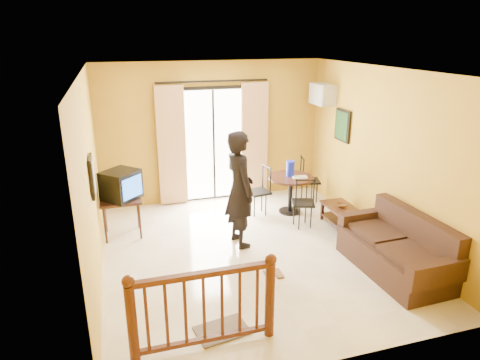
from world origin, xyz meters
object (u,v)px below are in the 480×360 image
object	(u,v)px
dining_table	(291,184)
sofa	(398,251)
coffee_table	(341,213)
television	(121,185)
standing_person	(240,189)

from	to	relation	value
dining_table	sofa	size ratio (longest dim) A/B	0.47
coffee_table	dining_table	bearing A→B (deg)	125.68
television	sofa	world-z (taller)	television
dining_table	standing_person	world-z (taller)	standing_person
dining_table	coffee_table	world-z (taller)	dining_table
dining_table	sofa	distance (m)	2.55
dining_table	coffee_table	bearing A→B (deg)	-54.32
coffee_table	sofa	bearing A→B (deg)	-89.75
coffee_table	television	bearing A→B (deg)	168.59
dining_table	sofa	bearing A→B (deg)	-75.66
sofa	standing_person	distance (m)	2.52
dining_table	standing_person	size ratio (longest dim) A/B	0.46
standing_person	sofa	bearing A→B (deg)	-136.14
television	sofa	xyz separation A→B (m)	(3.72, -2.34, -0.58)
coffee_table	standing_person	bearing A→B (deg)	-177.07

